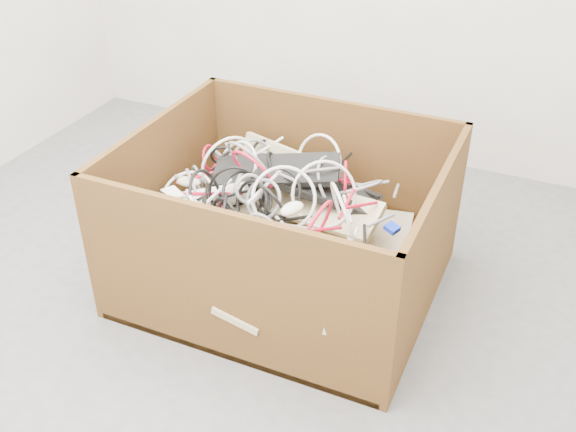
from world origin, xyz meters
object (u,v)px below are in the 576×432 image
at_px(cardboard_box, 282,250).
at_px(power_strip_right, 190,214).
at_px(power_strip_left, 208,197).
at_px(vga_plug, 392,228).

bearing_deg(cardboard_box, power_strip_right, -147.88).
distance_m(cardboard_box, power_strip_right, 0.38).
bearing_deg(power_strip_right, cardboard_box, 56.42).
xyz_separation_m(power_strip_left, power_strip_right, (-0.01, -0.11, -0.01)).
xyz_separation_m(cardboard_box, vga_plug, (0.41, 0.02, 0.20)).
bearing_deg(cardboard_box, vga_plug, 2.74).
height_order(power_strip_right, vga_plug, power_strip_right).
distance_m(cardboard_box, power_strip_left, 0.35).
bearing_deg(cardboard_box, power_strip_left, -167.28).
relative_size(power_strip_left, vga_plug, 6.83).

